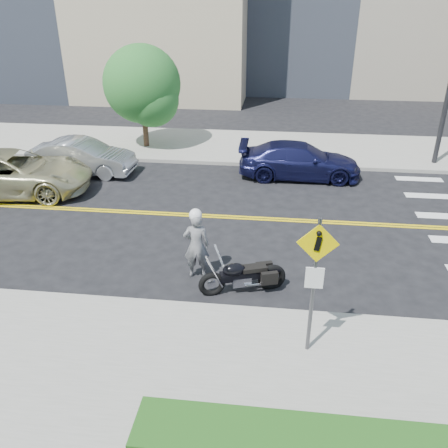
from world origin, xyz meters
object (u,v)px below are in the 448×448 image
parked_car_silver (82,157)px  parked_car_blue (299,160)px  motorcycle (243,269)px  pedestrian_sign (315,275)px  suv (12,173)px  motorcyclist (196,244)px

parked_car_silver → parked_car_blue: parked_car_silver is taller
motorcycle → parked_car_blue: size_ratio=0.45×
pedestrian_sign → parked_car_blue: 10.39m
parked_car_blue → suv: bearing=104.6°
parked_car_silver → motorcyclist: bearing=-137.0°
motorcyclist → parked_car_blue: size_ratio=0.41×
pedestrian_sign → motorcycle: bearing=125.1°
motorcyclist → suv: size_ratio=0.34×
motorcyclist → parked_car_silver: 9.15m
motorcycle → parked_car_silver: parked_car_silver is taller
pedestrian_sign → parked_car_silver: size_ratio=0.71×
motorcyclist → suv: motorcyclist is taller
suv → motorcycle: bearing=-128.2°
motorcycle → suv: 10.32m
motorcyclist → suv: bearing=-40.7°
parked_car_blue → parked_car_silver: bearing=93.1°
pedestrian_sign → parked_car_silver: bearing=131.6°
parked_car_silver → pedestrian_sign: bearing=-135.3°
pedestrian_sign → motorcycle: (-1.50, 2.14, -1.31)m
motorcycle → pedestrian_sign: bearing=-73.3°
motorcycle → suv: suv is taller
pedestrian_sign → motorcycle: pedestrian_sign is taller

